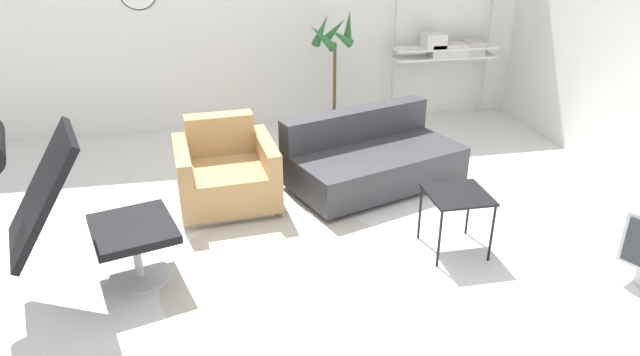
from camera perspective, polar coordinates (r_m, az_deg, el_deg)
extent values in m
plane|color=silver|center=(4.59, -1.68, -6.40)|extent=(12.00, 12.00, 0.00)
cube|color=silver|center=(6.88, -5.96, 16.64)|extent=(12.00, 0.06, 2.80)
cylinder|color=#BCB29E|center=(4.25, -2.99, -9.30)|extent=(1.88, 1.88, 0.01)
cylinder|color=#BCBCC1|center=(4.37, -17.51, -9.36)|extent=(0.55, 0.55, 0.02)
cylinder|color=#BCBCC1|center=(4.27, -17.83, -7.32)|extent=(0.06, 0.06, 0.35)
cube|color=black|center=(4.17, -18.21, -4.83)|extent=(0.69, 0.74, 0.06)
cube|color=black|center=(3.97, -26.08, -1.32)|extent=(0.66, 0.73, 0.76)
cube|color=silver|center=(5.20, -9.15, -2.35)|extent=(0.75, 0.72, 0.06)
cube|color=#AD8451|center=(5.11, -9.29, -0.43)|extent=(0.68, 0.86, 0.33)
cube|color=#AD8451|center=(5.27, -10.01, 4.38)|extent=(0.62, 0.23, 0.37)
cube|color=#AD8451|center=(5.12, -5.34, 1.07)|extent=(0.19, 0.81, 0.53)
cube|color=#AD8451|center=(5.05, -13.45, 0.11)|extent=(0.19, 0.81, 0.53)
cube|color=black|center=(5.51, 5.42, -0.54)|extent=(1.59, 1.18, 0.05)
cube|color=#333338|center=(5.43, 5.50, 1.26)|extent=(1.79, 1.35, 0.33)
cube|color=#333338|center=(5.56, 3.63, 5.41)|extent=(1.56, 0.73, 0.30)
cube|color=black|center=(4.39, 13.63, -1.61)|extent=(0.45, 0.45, 0.02)
cylinder|color=black|center=(4.26, 11.86, -6.00)|extent=(0.02, 0.02, 0.47)
cylinder|color=black|center=(4.43, 16.80, -5.35)|extent=(0.02, 0.02, 0.47)
cylinder|color=black|center=(4.59, 9.97, -3.43)|extent=(0.02, 0.02, 0.47)
cylinder|color=black|center=(4.75, 14.63, -2.92)|extent=(0.02, 0.02, 0.47)
cylinder|color=#333338|center=(6.71, 1.42, 5.37)|extent=(0.24, 0.24, 0.27)
cylinder|color=#382819|center=(6.67, 1.43, 6.37)|extent=(0.22, 0.22, 0.02)
cylinder|color=brown|center=(6.54, 1.47, 9.86)|extent=(0.04, 0.04, 0.82)
cone|color=#2D6B33|center=(6.42, 2.87, 14.95)|extent=(0.16, 0.38, 0.42)
cone|color=#2D6B33|center=(6.53, 1.47, 14.56)|extent=(0.30, 0.15, 0.30)
cone|color=#2D6B33|center=(6.48, 0.18, 14.65)|extent=(0.30, 0.37, 0.34)
cone|color=#2D6B33|center=(6.31, 0.17, 13.96)|extent=(0.29, 0.42, 0.27)
cone|color=#2D6B33|center=(6.32, 2.08, 13.94)|extent=(0.32, 0.18, 0.25)
cylinder|color=#BCBCC1|center=(7.16, 7.38, 12.22)|extent=(0.03, 0.03, 1.65)
cylinder|color=#BCBCC1|center=(7.62, 16.33, 12.23)|extent=(0.03, 0.03, 1.65)
cube|color=white|center=(7.27, 12.33, 11.75)|extent=(1.28, 0.28, 0.02)
cube|color=white|center=(7.24, 12.41, 12.60)|extent=(1.28, 0.28, 0.02)
cube|color=beige|center=(7.25, 12.62, 12.41)|extent=(0.45, 0.24, 0.15)
cube|color=silver|center=(7.16, 11.34, 13.34)|extent=(0.25, 0.24, 0.17)
cube|color=#B7B2A8|center=(7.38, 15.07, 12.45)|extent=(0.22, 0.24, 0.17)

